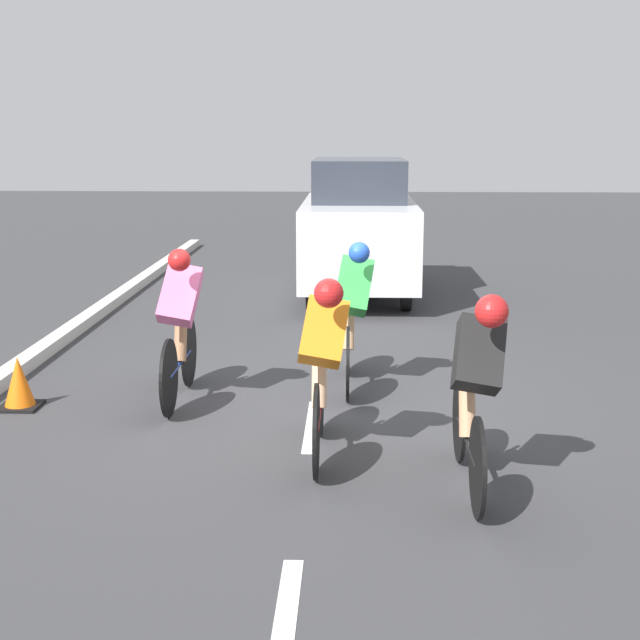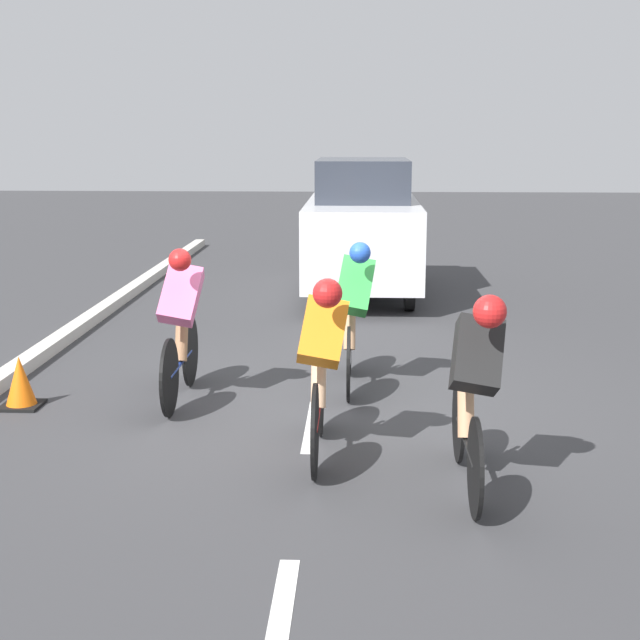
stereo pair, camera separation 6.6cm
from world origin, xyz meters
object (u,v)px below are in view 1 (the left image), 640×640
(cyclist_pink, at_px, (180,323))
(traffic_cone, at_px, (19,383))
(cyclist_green, at_px, (352,313))
(support_car, at_px, (359,228))
(cyclist_black, at_px, (475,386))
(cyclist_orange, at_px, (322,364))

(cyclist_pink, relative_size, traffic_cone, 3.50)
(cyclist_green, bearing_deg, cyclist_pink, 18.14)
(support_car, bearing_deg, cyclist_pink, 73.47)
(cyclist_pink, bearing_deg, traffic_cone, 9.11)
(cyclist_black, relative_size, support_car, 0.45)
(cyclist_orange, relative_size, cyclist_black, 0.98)
(cyclist_pink, height_order, cyclist_orange, cyclist_pink)
(cyclist_orange, bearing_deg, cyclist_pink, -45.72)
(cyclist_green, relative_size, support_car, 0.44)
(cyclist_orange, distance_m, cyclist_black, 1.26)
(cyclist_green, distance_m, traffic_cone, 3.22)
(cyclist_green, bearing_deg, traffic_cone, 13.90)
(traffic_cone, bearing_deg, cyclist_black, 155.66)
(cyclist_orange, relative_size, traffic_cone, 3.47)
(cyclist_pink, bearing_deg, cyclist_green, -161.86)
(cyclist_green, relative_size, cyclist_black, 0.97)
(cyclist_black, xyz_separation_m, support_car, (0.78, -7.77, 0.28))
(cyclist_pink, distance_m, cyclist_green, 1.69)
(cyclist_black, relative_size, traffic_cone, 3.52)
(cyclist_green, distance_m, cyclist_black, 2.70)
(cyclist_black, xyz_separation_m, traffic_cone, (3.96, -1.79, -0.54))
(cyclist_black, distance_m, support_car, 7.81)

